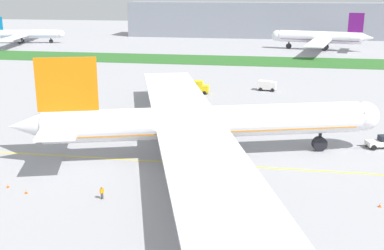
# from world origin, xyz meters

# --- Properties ---
(ground_plane) EXTENTS (600.00, 600.00, 0.00)m
(ground_plane) POSITION_xyz_m (0.00, 0.00, 0.00)
(ground_plane) COLOR #9E9EA3
(ground_plane) RESTS_ON ground
(apron_taxi_line) EXTENTS (280.00, 0.36, 0.01)m
(apron_taxi_line) POSITION_xyz_m (0.00, -3.33, 0.00)
(apron_taxi_line) COLOR yellow
(apron_taxi_line) RESTS_ON ground
(grass_median_strip) EXTENTS (320.00, 24.00, 0.10)m
(grass_median_strip) POSITION_xyz_m (0.00, 103.34, 0.05)
(grass_median_strip) COLOR #2D6628
(grass_median_strip) RESTS_ON ground
(airliner_foreground) EXTENTS (56.66, 93.59, 16.15)m
(airliner_foreground) POSITION_xyz_m (3.13, 0.20, 5.49)
(airliner_foreground) COLOR white
(airliner_foreground) RESTS_ON ground
(pushback_tug) EXTENTS (6.24, 3.44, 2.14)m
(pushback_tug) POSITION_xyz_m (32.35, 9.15, 0.98)
(pushback_tug) COLOR white
(pushback_tug) RESTS_ON ground
(ground_crew_wingwalker_port) EXTENTS (0.49, 0.47, 1.66)m
(ground_crew_wingwalker_port) POSITION_xyz_m (-6.75, -17.80, 1.01)
(ground_crew_wingwalker_port) COLOR black
(ground_crew_wingwalker_port) RESTS_ON ground
(ground_crew_marshaller_front) EXTENTS (0.59, 0.35, 1.71)m
(ground_crew_marshaller_front) POSITION_xyz_m (4.45, -0.13, 1.04)
(ground_crew_marshaller_front) COLOR black
(ground_crew_marshaller_front) RESTS_ON ground
(ground_crew_wingwalker_starboard) EXTENTS (0.52, 0.42, 1.65)m
(ground_crew_wingwalker_starboard) POSITION_xyz_m (11.74, -15.52, 1.00)
(ground_crew_wingwalker_starboard) COLOR black
(ground_crew_wingwalker_starboard) RESTS_ON ground
(traffic_cone_near_nose) EXTENTS (0.36, 0.36, 0.58)m
(traffic_cone_near_nose) POSITION_xyz_m (-20.50, -16.41, 0.28)
(traffic_cone_near_nose) COLOR #F2590C
(traffic_cone_near_nose) RESTS_ON ground
(traffic_cone_port_wing) EXTENTS (0.36, 0.36, 0.58)m
(traffic_cone_port_wing) POSITION_xyz_m (27.71, -14.40, 0.28)
(traffic_cone_port_wing) COLOR #F2590C
(traffic_cone_port_wing) RESTS_ON ground
(traffic_cone_starboard_wing) EXTENTS (0.36, 0.36, 0.58)m
(traffic_cone_starboard_wing) POSITION_xyz_m (-17.11, -17.81, 0.28)
(traffic_cone_starboard_wing) COLOR #F2590C
(traffic_cone_starboard_wing) RESTS_ON ground
(service_truck_baggage_loader) EXTENTS (4.97, 3.32, 2.56)m
(service_truck_baggage_loader) POSITION_xyz_m (12.87, 52.52, 1.43)
(service_truck_baggage_loader) COLOR white
(service_truck_baggage_loader) RESTS_ON ground
(service_truck_fuel_bowser) EXTENTS (6.14, 2.57, 3.25)m
(service_truck_fuel_bowser) POSITION_xyz_m (-4.77, 46.03, 1.71)
(service_truck_fuel_bowser) COLOR yellow
(service_truck_fuel_bowser) RESTS_ON ground
(parked_airliner_far_centre) EXTENTS (37.39, 59.88, 12.37)m
(parked_airliner_far_centre) POSITION_xyz_m (-102.41, 142.63, 4.20)
(parked_airliner_far_centre) COLOR white
(parked_airliner_far_centre) RESTS_ON ground
(parked_airliner_far_right) EXTENTS (41.57, 65.26, 15.68)m
(parked_airliner_far_right) POSITION_xyz_m (33.75, 139.16, 5.32)
(parked_airliner_far_right) COLOR white
(parked_airliner_far_right) RESTS_ON ground
(terminal_building) EXTENTS (138.54, 20.00, 18.00)m
(terminal_building) POSITION_xyz_m (6.57, 189.93, 9.00)
(terminal_building) COLOR gray
(terminal_building) RESTS_ON ground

